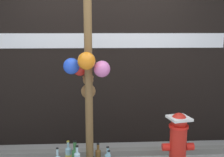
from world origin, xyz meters
name	(u,v)px	position (x,y,z in m)	size (l,w,h in m)	color
building_wall	(103,35)	(0.00, 1.41, 1.62)	(10.00, 0.21, 3.24)	black
curb_strip	(105,152)	(0.00, 0.89, 0.04)	(8.00, 0.12, 0.08)	slate
memorial_post	(87,48)	(-0.21, 0.50, 1.50)	(0.54, 0.45, 2.74)	brown
fire_hydrant	(178,141)	(0.88, 0.44, 0.38)	(0.39, 0.29, 0.73)	red
bottle_0	(68,156)	(-0.47, 0.64, 0.13)	(0.07, 0.07, 0.32)	#93CCE0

